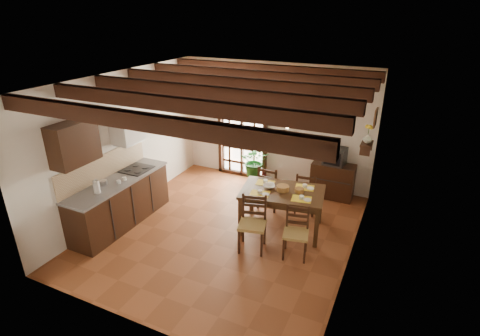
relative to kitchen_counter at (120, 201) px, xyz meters
The scene contains 25 objects.
ground_plane 2.10m from the kitchen_counter, 17.06° to the left, with size 5.00×5.00×0.00m, color brown.
room_shell 2.45m from the kitchen_counter, 17.06° to the left, with size 4.52×5.02×2.81m.
ceiling_beams 3.02m from the kitchen_counter, 17.06° to the left, with size 4.50×4.34×0.20m.
french_door 3.33m from the kitchen_counter, 69.23° to the left, with size 1.26×0.11×2.32m.
kitchen_counter is the anchor object (origin of this frame).
upper_cabinet 1.55m from the kitchen_counter, 99.72° to the right, with size 0.35×0.80×0.70m, color black.
range_hood 1.38m from the kitchen_counter, 99.79° to the left, with size 0.38×0.60×0.54m.
counter_items 0.49m from the kitchen_counter, 89.91° to the left, with size 0.50×1.43×0.25m.
dining_table 3.08m from the kitchen_counter, 21.16° to the left, with size 1.62×1.18×0.81m.
chair_near_left 2.64m from the kitchen_counter, ahead, with size 0.54×0.52×0.98m.
chair_near_right 3.38m from the kitchen_counter, ahead, with size 0.47×0.46×0.88m.
chair_far_left 2.98m from the kitchen_counter, 37.18° to the left, with size 0.47×0.45×0.95m.
chair_far_right 3.65m from the kitchen_counter, 31.72° to the left, with size 0.43×0.41×0.89m.
table_setting 3.10m from the kitchen_counter, 21.16° to the left, with size 1.08×0.72×0.10m.
table_bowl 2.84m from the kitchen_counter, 23.31° to the left, with size 0.22×0.22×0.05m, color white.
sideboard 4.45m from the kitchen_counter, 39.46° to the left, with size 0.91×0.41×0.78m, color black.
crt_tv 4.47m from the kitchen_counter, 39.40° to the left, with size 0.47×0.44×0.37m.
fuse_box 4.80m from the kitchen_counter, 41.72° to the left, with size 0.25×0.03×0.32m, color white.
plant_pot 3.23m from the kitchen_counter, 59.82° to the left, with size 0.37×0.37×0.23m, color maroon.
potted_plant 3.21m from the kitchen_counter, 59.82° to the left, with size 1.71×1.47×1.91m, color #144C19.
wall_shelf 4.76m from the kitchen_counter, 28.25° to the left, with size 0.20×0.42×0.20m.
shelf_vase 4.80m from the kitchen_counter, 28.25° to the left, with size 0.15×0.15×0.15m, color #B2BFB2.
shelf_flowers 4.85m from the kitchen_counter, 28.25° to the left, with size 0.14×0.14×0.36m.
framed_picture 4.98m from the kitchen_counter, 27.77° to the left, with size 0.03×0.32×0.32m.
pendant_lamp 3.50m from the kitchen_counter, 22.88° to the left, with size 0.36×0.36×0.84m.
Camera 1 is at (2.78, -5.33, 3.88)m, focal length 28.00 mm.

